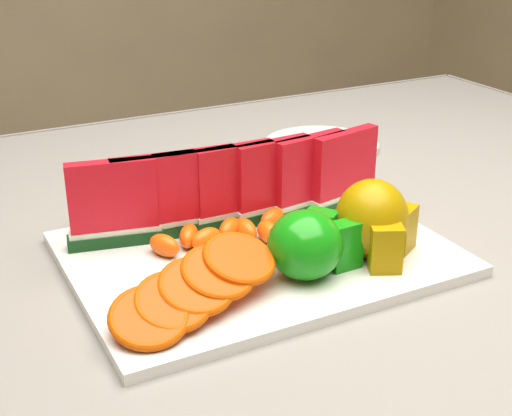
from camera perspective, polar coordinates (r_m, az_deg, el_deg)
name	(u,v)px	position (r m, az deg, el deg)	size (l,w,h in m)	color
table	(245,306)	(0.90, -0.89, -7.87)	(1.40, 0.90, 0.75)	#4E2E1E
tablecloth	(245,262)	(0.87, -0.91, -4.34)	(1.53, 1.03, 0.20)	gray
platter	(257,253)	(0.78, 0.11, -3.66)	(0.40, 0.30, 0.01)	silver
apple_cluster	(310,244)	(0.72, 4.35, -2.88)	(0.12, 0.10, 0.07)	#268A13
pear_cluster	(374,222)	(0.76, 9.44, -1.08)	(0.10, 0.10, 0.09)	#AE7C08
side_plate	(321,145)	(1.13, 5.24, 5.01)	(0.24, 0.24, 0.01)	silver
fork	(102,186)	(1.00, -12.24, 1.72)	(0.03, 0.20, 0.00)	silver
watermelon_row	(235,188)	(0.82, -1.66, 1.61)	(0.39, 0.07, 0.10)	#0C4014
orange_fan_front	(196,286)	(0.66, -4.81, -6.25)	(0.19, 0.12, 0.05)	red
orange_fan_back	(226,185)	(0.89, -2.40, 1.88)	(0.39, 0.12, 0.05)	red
tangerine_segments	(226,233)	(0.79, -2.43, -1.99)	(0.17, 0.07, 0.02)	orange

